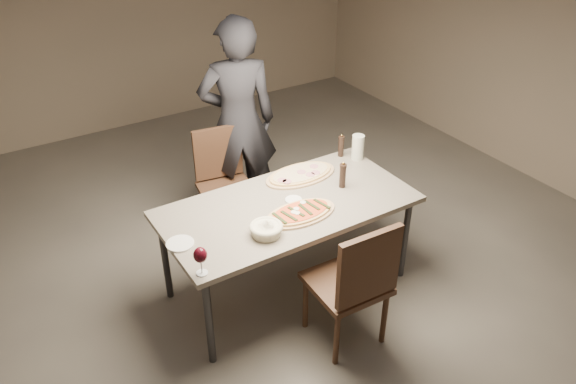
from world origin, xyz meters
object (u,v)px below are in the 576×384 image
ham_pizza (301,174)px  chair_far (223,177)px  diner (238,122)px  zucchini_pizza (300,213)px  pepper_mill_left (341,146)px  carafe (358,147)px  chair_near (355,280)px  dining_table (288,211)px  bread_basket (266,229)px

ham_pizza → chair_far: size_ratio=0.63×
diner → zucchini_pizza: bearing=99.7°
ham_pizza → pepper_mill_left: 0.47m
zucchini_pizza → ham_pizza: zucchini_pizza is taller
carafe → chair_far: carafe is taller
chair_near → dining_table: bearing=96.5°
pepper_mill_left → zucchini_pizza: bearing=-144.0°
ham_pizza → bread_basket: bread_basket is taller
dining_table → zucchini_pizza: bearing=-89.6°
bread_basket → carafe: 1.25m
pepper_mill_left → ham_pizza: bearing=-167.5°
chair_near → chair_far: size_ratio=1.07×
ham_pizza → chair_near: (-0.24, -1.00, -0.21)m
dining_table → zucchini_pizza: 0.18m
chair_far → diner: size_ratio=0.51×
dining_table → bread_basket: size_ratio=8.22×
chair_far → zucchini_pizza: bearing=101.7°
diner → pepper_mill_left: bearing=145.5°
ham_pizza → dining_table: bearing=-153.4°
dining_table → zucchini_pizza: size_ratio=3.39×
chair_near → chair_far: 1.68m
ham_pizza → chair_near: bearing=-120.7°
zucchini_pizza → ham_pizza: size_ratio=0.91×
ham_pizza → carafe: bearing=-18.0°
carafe → bread_basket: bearing=-156.0°
carafe → pepper_mill_left: bearing=129.5°
carafe → chair_far: bearing=142.7°
zucchini_pizza → chair_far: chair_far is taller
bread_basket → carafe: size_ratio=1.07×
zucchini_pizza → bread_basket: (-0.31, -0.08, 0.03)m
diner → bread_basket: bearing=87.7°
ham_pizza → bread_basket: size_ratio=2.67×
chair_far → pepper_mill_left: bearing=153.4°
bread_basket → chair_near: bearing=-53.3°
chair_near → diner: 1.87m
diner → dining_table: bearing=98.5°
bread_basket → pepper_mill_left: size_ratio=1.13×
pepper_mill_left → diner: (-0.55, 0.73, 0.06)m
bread_basket → diner: 1.44m
ham_pizza → carafe: carafe is taller
chair_far → ham_pizza: bearing=126.0°
dining_table → diner: size_ratio=1.00×
chair_far → diner: bearing=-138.3°
dining_table → bread_basket: bread_basket is taller
zucchini_pizza → diner: diner is taller
ham_pizza → pepper_mill_left: pepper_mill_left is taller
dining_table → bread_basket: bearing=-143.2°
ham_pizza → zucchini_pizza: bearing=-140.7°
pepper_mill_left → chair_far: pepper_mill_left is taller
ham_pizza → diner: size_ratio=0.32×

